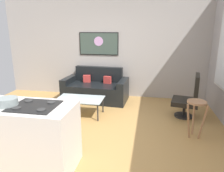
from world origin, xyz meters
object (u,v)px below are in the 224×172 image
at_px(couch, 96,89).
at_px(coffee_table, 80,100).
at_px(wall_painting, 99,44).
at_px(armchair, 189,98).
at_px(bar_stool, 196,109).
at_px(mixing_bowl, 8,102).

distance_m(couch, coffee_table, 1.12).
relative_size(couch, wall_painting, 1.57).
xyz_separation_m(armchair, wall_painting, (-2.34, 1.27, 1.05)).
bearing_deg(armchair, bar_stool, -92.48).
relative_size(coffee_table, wall_painting, 0.93).
bearing_deg(mixing_bowl, wall_painting, 83.71).
bearing_deg(couch, mixing_bowl, -97.48).
height_order(couch, coffee_table, couch).
height_order(coffee_table, bar_stool, bar_stool).
bearing_deg(couch, wall_painting, 91.69).
bearing_deg(mixing_bowl, coffee_table, 80.67).
xyz_separation_m(coffee_table, mixing_bowl, (-0.32, -1.96, 0.61)).
height_order(mixing_bowl, wall_painting, wall_painting).
bearing_deg(wall_painting, bar_stool, -43.59).
bearing_deg(wall_painting, armchair, -28.61).
relative_size(couch, coffee_table, 1.70).
bearing_deg(mixing_bowl, armchair, 39.77).
xyz_separation_m(couch, armchair, (2.32, -0.81, 0.16)).
distance_m(coffee_table, mixing_bowl, 2.08).
xyz_separation_m(armchair, bar_stool, (-0.04, -0.91, 0.08)).
bearing_deg(couch, armchair, -19.18).
height_order(couch, wall_painting, wall_painting).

